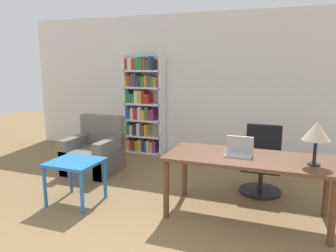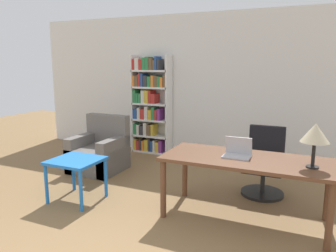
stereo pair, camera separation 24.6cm
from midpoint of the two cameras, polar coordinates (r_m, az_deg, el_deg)
wall_back at (r=6.20m, az=6.90°, el=6.78°), size 8.00×0.06×2.70m
desk at (r=3.86m, az=11.96°, el=-6.51°), size 1.87×0.81×0.73m
laptop at (r=3.85m, az=10.52°, el=-4.38°), size 0.31×0.22×0.23m
table_lamp at (r=3.65m, az=22.73°, el=-0.99°), size 0.28×0.28×0.46m
office_chair at (r=4.77m, az=14.60°, el=-6.36°), size 0.58×0.58×0.93m
side_table_blue at (r=4.42m, az=-17.44°, el=-6.87°), size 0.62×0.59×0.56m
armchair at (r=5.63m, az=-13.87°, el=-4.78°), size 0.79×0.78×0.91m
bookshelf at (r=6.54m, az=-5.53°, el=3.51°), size 0.80×0.28×1.94m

